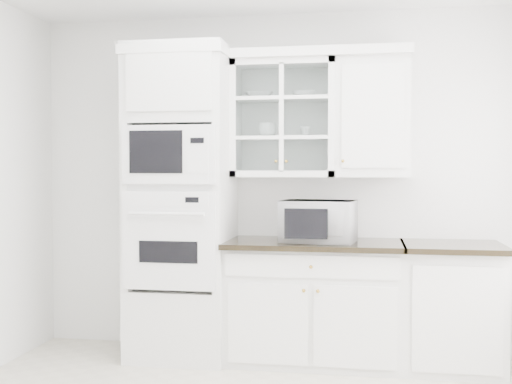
# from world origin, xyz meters

# --- Properties ---
(room_shell) EXTENTS (4.00, 3.50, 2.70)m
(room_shell) POSITION_xyz_m (0.00, 0.43, 1.78)
(room_shell) COLOR white
(room_shell) RESTS_ON ground
(oven_column) EXTENTS (0.76, 0.68, 2.40)m
(oven_column) POSITION_xyz_m (-0.75, 1.42, 1.20)
(oven_column) COLOR white
(oven_column) RESTS_ON ground
(base_cabinet_run) EXTENTS (1.32, 0.67, 0.92)m
(base_cabinet_run) POSITION_xyz_m (0.28, 1.45, 0.46)
(base_cabinet_run) COLOR white
(base_cabinet_run) RESTS_ON ground
(extra_base_cabinet) EXTENTS (0.72, 0.67, 0.92)m
(extra_base_cabinet) POSITION_xyz_m (1.28, 1.45, 0.46)
(extra_base_cabinet) COLOR white
(extra_base_cabinet) RESTS_ON ground
(upper_cabinet_glass) EXTENTS (0.80, 0.33, 0.90)m
(upper_cabinet_glass) POSITION_xyz_m (0.03, 1.58, 1.85)
(upper_cabinet_glass) COLOR white
(upper_cabinet_glass) RESTS_ON room_shell
(upper_cabinet_solid) EXTENTS (0.55, 0.33, 0.90)m
(upper_cabinet_solid) POSITION_xyz_m (0.71, 1.58, 1.85)
(upper_cabinet_solid) COLOR white
(upper_cabinet_solid) RESTS_ON room_shell
(crown_molding) EXTENTS (2.14, 0.38, 0.07)m
(crown_molding) POSITION_xyz_m (-0.07, 1.56, 2.33)
(crown_molding) COLOR white
(crown_molding) RESTS_ON room_shell
(countertop_microwave) EXTENTS (0.58, 0.51, 0.31)m
(countertop_microwave) POSITION_xyz_m (0.32, 1.39, 1.07)
(countertop_microwave) COLOR white
(countertop_microwave) RESTS_ON base_cabinet_run
(bowl_a) EXTENTS (0.25, 0.25, 0.05)m
(bowl_a) POSITION_xyz_m (-0.17, 1.59, 2.04)
(bowl_a) COLOR white
(bowl_a) RESTS_ON upper_cabinet_glass
(bowl_b) EXTENTS (0.21, 0.21, 0.05)m
(bowl_b) POSITION_xyz_m (0.18, 1.60, 2.04)
(bowl_b) COLOR white
(bowl_b) RESTS_ON upper_cabinet_glass
(cup_a) EXTENTS (0.17, 0.17, 0.11)m
(cup_a) POSITION_xyz_m (-0.10, 1.57, 1.76)
(cup_a) COLOR white
(cup_a) RESTS_ON upper_cabinet_glass
(cup_b) EXTENTS (0.10, 0.10, 0.08)m
(cup_b) POSITION_xyz_m (0.20, 1.59, 1.75)
(cup_b) COLOR white
(cup_b) RESTS_ON upper_cabinet_glass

